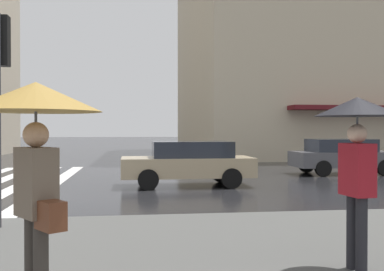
{
  "coord_description": "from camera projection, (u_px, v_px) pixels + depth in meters",
  "views": [
    {
      "loc": [
        -11.61,
        -3.49,
        1.76
      ],
      "look_at": [
        2.27,
        -5.34,
        1.6
      ],
      "focal_mm": 42.24,
      "sensor_mm": 36.0,
      "label": 1
    }
  ],
  "objects": [
    {
      "name": "haussmann_block_corner",
      "position": [
        363.0,
        9.0,
        35.78
      ],
      "size": [
        20.56,
        27.55,
        23.28
      ],
      "color": "beige",
      "rests_on": "ground_plane"
    },
    {
      "name": "car_champagne",
      "position": [
        188.0,
        162.0,
        14.23
      ],
      "size": [
        1.85,
        4.1,
        1.41
      ],
      "color": "tan",
      "rests_on": "ground_plane"
    },
    {
      "name": "car_dark_grey",
      "position": [
        343.0,
        155.0,
        18.08
      ],
      "size": [
        1.85,
        4.1,
        1.41
      ],
      "color": "#4C4C51",
      "rests_on": "ground_plane"
    },
    {
      "name": "pedestrian_with_floral_umbrella",
      "position": [
        36.0,
        123.0,
        3.89
      ],
      "size": [
        1.14,
        1.14,
        2.03
      ],
      "color": "#6B5B4C",
      "rests_on": "sidewalk_pavement"
    },
    {
      "name": "pedestrian_far_down_pavement",
      "position": [
        357.0,
        132.0,
        5.14
      ],
      "size": [
        0.96,
        0.96,
        1.99
      ],
      "color": "maroon",
      "rests_on": "sidewalk_pavement"
    }
  ]
}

